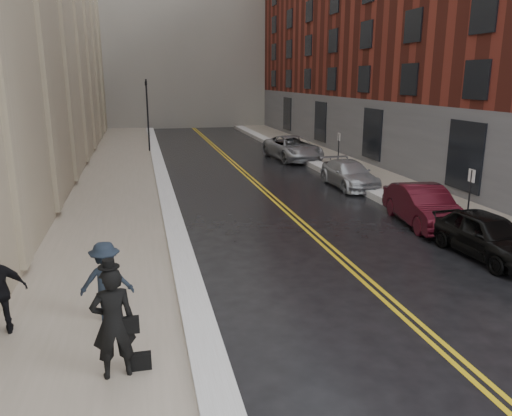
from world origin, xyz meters
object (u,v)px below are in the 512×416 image
car_silver_far (293,148)px  pedestrian_main (113,323)px  pedestrian_b (106,281)px  car_maroon (423,206)px  car_black (487,235)px  car_silver_near (349,174)px

car_silver_far → pedestrian_main: 25.57m
pedestrian_main → pedestrian_b: (-0.25, 2.29, -0.15)m
car_maroon → pedestrian_main: (-10.65, -7.72, 0.45)m
car_black → pedestrian_main: size_ratio=1.98×
car_black → pedestrian_main: (-10.65, -4.18, 0.48)m
car_maroon → car_silver_far: bearing=97.8°
pedestrian_b → car_silver_near: bearing=-127.9°
car_silver_near → car_silver_far: car_silver_far is taller
car_silver_near → pedestrian_b: (-10.90, -12.20, 0.39)m
car_black → car_silver_far: (-0.20, 19.16, 0.08)m
pedestrian_main → car_maroon: bearing=-153.6°
car_maroon → pedestrian_main: size_ratio=2.15×
car_silver_far → pedestrian_main: pedestrian_main is taller
pedestrian_main → car_black: bearing=-168.1°
car_silver_near → car_silver_far: size_ratio=0.79×
car_maroon → car_silver_near: size_ratio=0.99×
car_silver_near → pedestrian_main: pedestrian_main is taller
car_black → car_silver_far: 19.16m
car_maroon → car_silver_near: bearing=97.0°
car_silver_far → pedestrian_main: bearing=-119.4°
car_silver_near → pedestrian_b: bearing=-132.2°
pedestrian_b → pedestrian_main: bearing=100.2°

